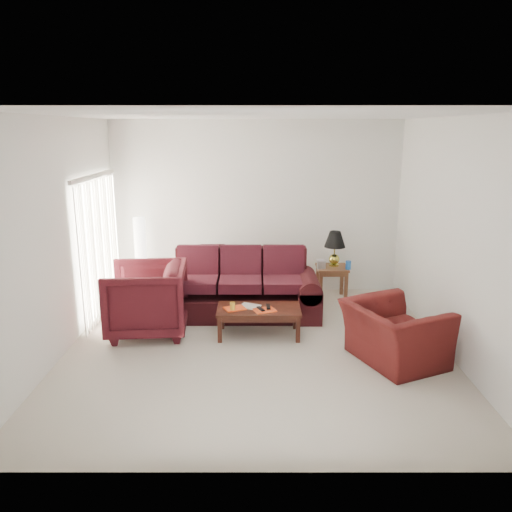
{
  "coord_description": "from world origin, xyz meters",
  "views": [
    {
      "loc": [
        0.0,
        -6.16,
        2.84
      ],
      "look_at": [
        0.0,
        0.85,
        1.05
      ],
      "focal_mm": 35.0,
      "sensor_mm": 36.0,
      "label": 1
    }
  ],
  "objects": [
    {
      "name": "clock",
      "position": [
        1.09,
        1.88,
        0.63
      ],
      "size": [
        0.14,
        0.07,
        0.14
      ],
      "primitive_type": "cube",
      "rotation": [
        0.0,
        0.0,
        0.18
      ],
      "color": "silver",
      "rests_on": "end_table"
    },
    {
      "name": "table_lamp",
      "position": [
        1.34,
        2.07,
        0.87
      ],
      "size": [
        0.41,
        0.41,
        0.6
      ],
      "primitive_type": null,
      "rotation": [
        0.0,
        0.0,
        0.14
      ],
      "color": "gold",
      "rests_on": "end_table"
    },
    {
      "name": "remote_a",
      "position": [
        0.06,
        0.31,
        0.44
      ],
      "size": [
        0.12,
        0.17,
        0.02
      ],
      "primitive_type": "cube",
      "rotation": [
        0.0,
        0.0,
        0.45
      ],
      "color": "black",
      "rests_on": "coffee_table"
    },
    {
      "name": "yellow_glass",
      "position": [
        -0.32,
        0.31,
        0.47
      ],
      "size": [
        0.08,
        0.08,
        0.12
      ],
      "primitive_type": "cylinder",
      "rotation": [
        0.0,
        0.0,
        0.14
      ],
      "color": "gold",
      "rests_on": "coffee_table"
    },
    {
      "name": "blue_canister",
      "position": [
        1.54,
        1.85,
        0.64
      ],
      "size": [
        0.1,
        0.1,
        0.14
      ],
      "primitive_type": "cylinder",
      "rotation": [
        0.0,
        0.0,
        0.12
      ],
      "color": "#1953A5",
      "rests_on": "end_table"
    },
    {
      "name": "magazine_red",
      "position": [
        -0.3,
        0.38,
        0.42
      ],
      "size": [
        0.34,
        0.3,
        0.02
      ],
      "primitive_type": "cube",
      "rotation": [
        0.0,
        0.0,
        0.41
      ],
      "color": "red",
      "rests_on": "coffee_table"
    },
    {
      "name": "magazine_orange",
      "position": [
        0.12,
        0.31,
        0.42
      ],
      "size": [
        0.34,
        0.3,
        0.02
      ],
      "primitive_type": "cube",
      "rotation": [
        0.0,
        0.0,
        0.38
      ],
      "color": "#DF471A",
      "rests_on": "coffee_table"
    },
    {
      "name": "throw_pillow",
      "position": [
        -0.73,
        2.0,
        0.75
      ],
      "size": [
        0.42,
        0.21,
        0.43
      ],
      "primitive_type": "cube",
      "rotation": [
        -0.21,
        0.0,
        0.03
      ],
      "color": "black",
      "rests_on": "sofa"
    },
    {
      "name": "blinds",
      "position": [
        -2.42,
        1.3,
        1.08
      ],
      "size": [
        0.1,
        2.0,
        2.16
      ],
      "primitive_type": "cube",
      "color": "silver",
      "rests_on": "ground"
    },
    {
      "name": "coffee_table",
      "position": [
        0.04,
        0.42,
        0.2
      ],
      "size": [
        1.29,
        0.92,
        0.41
      ],
      "primitive_type": null,
      "rotation": [
        0.0,
        0.0,
        0.32
      ],
      "color": "black",
      "rests_on": "ground"
    },
    {
      "name": "picture_frame",
      "position": [
        1.12,
        2.15,
        0.65
      ],
      "size": [
        0.14,
        0.17,
        0.05
      ],
      "primitive_type": "cube",
      "rotation": [
        1.36,
        0.0,
        -0.05
      ],
      "color": "white",
      "rests_on": "end_table"
    },
    {
      "name": "remote_b",
      "position": [
        0.17,
        0.4,
        0.44
      ],
      "size": [
        0.06,
        0.19,
        0.02
      ],
      "primitive_type": "cube",
      "rotation": [
        0.0,
        0.0,
        0.04
      ],
      "color": "black",
      "rests_on": "coffee_table"
    },
    {
      "name": "magazine_white",
      "position": [
        -0.09,
        0.47,
        0.42
      ],
      "size": [
        0.33,
        0.3,
        0.02
      ],
      "primitive_type": "cube",
      "rotation": [
        0.0,
        0.0,
        -0.44
      ],
      "color": "beige",
      "rests_on": "coffee_table"
    },
    {
      "name": "floor_lamp",
      "position": [
        -1.98,
        2.12,
        0.71
      ],
      "size": [
        0.3,
        0.3,
        1.42
      ],
      "primitive_type": null,
      "rotation": [
        0.0,
        0.0,
        0.42
      ],
      "color": "white",
      "rests_on": "ground"
    },
    {
      "name": "sofa",
      "position": [
        -0.24,
        1.23,
        0.5
      ],
      "size": [
        2.52,
        1.24,
        1.0
      ],
      "primitive_type": null,
      "rotation": [
        0.0,
        0.0,
        0.08
      ],
      "color": "black",
      "rests_on": "ground"
    },
    {
      "name": "armchair_left",
      "position": [
        -1.55,
        0.52,
        0.5
      ],
      "size": [
        1.19,
        1.16,
        1.01
      ],
      "primitive_type": "imported",
      "rotation": [
        0.0,
        0.0,
        -1.49
      ],
      "color": "#3B0D13",
      "rests_on": "ground"
    },
    {
      "name": "armchair_right",
      "position": [
        1.72,
        -0.39,
        0.37
      ],
      "size": [
        1.37,
        1.44,
        0.74
      ],
      "primitive_type": "imported",
      "rotation": [
        0.0,
        0.0,
        1.99
      ],
      "color": "#43100F",
      "rests_on": "ground"
    },
    {
      "name": "end_table",
      "position": [
        1.3,
        2.01,
        0.28
      ],
      "size": [
        0.53,
        0.53,
        0.57
      ],
      "primitive_type": null,
      "rotation": [
        0.0,
        0.0,
        0.01
      ],
      "color": "#512D1C",
      "rests_on": "ground"
    },
    {
      "name": "floor",
      "position": [
        0.0,
        0.0,
        0.0
      ],
      "size": [
        5.0,
        5.0,
        0.0
      ],
      "primitive_type": "plane",
      "color": "#C0B5A4",
      "rests_on": "ground"
    }
  ]
}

